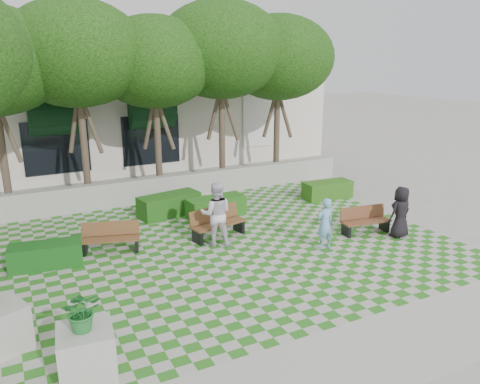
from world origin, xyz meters
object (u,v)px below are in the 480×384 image
person_dark (400,212)px  planter_front (86,343)px  person_white (216,214)px  bench_mid (217,223)px  person_blue (325,224)px  hedge_midright (216,207)px  hedge_west (46,255)px  bench_east (365,221)px  bench_west (111,238)px  hedge_midleft (169,205)px  hedge_east (327,190)px

person_dark → planter_front: bearing=9.7°
person_dark → person_white: person_white is taller
bench_mid → person_blue: (2.29, -2.17, 0.30)m
person_blue → hedge_midright: bearing=-69.0°
person_dark → person_blue: bearing=-11.0°
person_blue → bench_mid: bearing=-44.6°
planter_front → person_dark: size_ratio=1.02×
hedge_midright → planter_front: (-5.31, -6.45, 0.31)m
hedge_west → bench_mid: bearing=-1.8°
bench_east → planter_front: bearing=-153.1°
bench_west → planter_front: (-1.53, -5.14, 0.25)m
hedge_midleft → planter_front: (-3.98, -7.35, 0.28)m
bench_mid → hedge_midleft: (-0.61, 2.57, -0.07)m
planter_front → person_blue: 7.36m
hedge_west → person_blue: 7.43m
bench_mid → planter_front: size_ratio=1.12×
hedge_west → person_white: (4.49, -0.67, 0.62)m
bench_west → hedge_midright: bench_west is taller
bench_mid → planter_front: planter_front is taller
hedge_midleft → person_blue: size_ratio=1.40×
person_white → hedge_midleft: bearing=-58.8°
bench_west → hedge_midleft: 3.30m
bench_west → person_white: bearing=-0.4°
person_blue → person_dark: person_dark is taller
bench_east → hedge_midleft: bench_east is taller
person_dark → hedge_midright: bearing=-49.5°
bench_east → hedge_midright: size_ratio=0.81×
planter_front → person_white: bearing=44.6°
hedge_midright → hedge_west: (-5.48, -1.53, -0.03)m
bench_east → person_blue: (-1.85, -0.43, 0.35)m
hedge_midleft → person_blue: person_blue is taller
bench_west → hedge_midleft: bench_west is taller
bench_east → hedge_west: 9.10m
hedge_east → person_blue: size_ratio=1.27×
bench_east → hedge_midleft: (-4.76, 4.31, -0.03)m
bench_mid → planter_front: (-4.59, -4.78, 0.21)m
hedge_midleft → bench_west: bearing=-138.0°
bench_mid → hedge_west: (-4.76, 0.15, -0.12)m
person_dark → person_white: (-5.09, 1.96, 0.15)m
bench_west → hedge_east: size_ratio=0.88×
bench_east → person_blue: person_blue is taller
bench_mid → person_white: 0.77m
bench_mid → bench_west: 3.08m
hedge_west → planter_front: planter_front is taller
bench_mid → hedge_west: bench_mid is taller
planter_front → hedge_east: bearing=33.0°
hedge_east → bench_west: bearing=-171.0°
bench_east → hedge_east: 3.66m
bench_east → bench_mid: bench_mid is taller
bench_west → person_white: 2.98m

